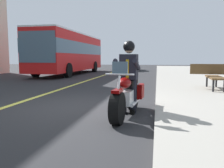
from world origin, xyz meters
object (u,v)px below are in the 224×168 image
object	(u,v)px
motorcycle_main	(127,96)
car_silver	(129,64)
rider_main	(129,70)
bus_far	(70,51)
bench_sidewalk	(215,74)

from	to	relation	value
motorcycle_main	car_silver	xyz separation A→B (m)	(-19.44, -2.33, 0.24)
rider_main	car_silver	distance (m)	19.40
car_silver	motorcycle_main	bearing A→B (deg)	6.84
motorcycle_main	bus_far	world-z (taller)	bus_far
motorcycle_main	rider_main	size ratio (longest dim) A/B	1.28
motorcycle_main	car_silver	world-z (taller)	car_silver
rider_main	bench_sidewalk	bearing A→B (deg)	144.12
bus_far	car_silver	distance (m)	7.63
rider_main	car_silver	xyz separation A→B (m)	(-19.26, -2.35, -0.35)
motorcycle_main	rider_main	bearing A→B (deg)	175.40
rider_main	bus_far	bearing A→B (deg)	-153.45
bench_sidewalk	motorcycle_main	bearing A→B (deg)	-34.75
car_silver	bench_sidewalk	world-z (taller)	car_silver
bus_far	car_silver	bearing A→B (deg)	146.87
rider_main	bus_far	distance (m)	14.49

